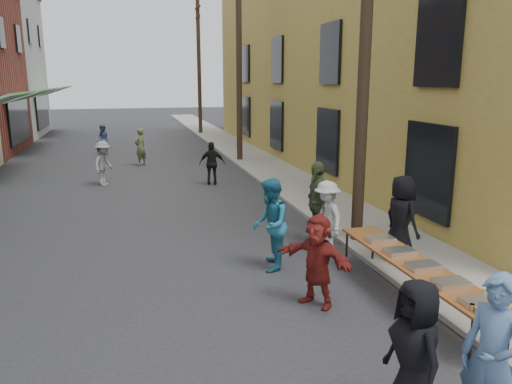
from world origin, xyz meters
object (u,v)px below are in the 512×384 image
utility_pole_near (366,39)px  utility_pole_mid (239,60)px  catering_tray_sausage (481,302)px  utility_pole_far (199,66)px  serving_table (412,264)px  server (401,219)px  guest_front_a (415,354)px  guest_front_c (270,225)px

utility_pole_near → utility_pole_mid: 12.00m
catering_tray_sausage → utility_pole_far: bearing=88.9°
serving_table → server: 1.86m
catering_tray_sausage → guest_front_a: 1.88m
utility_pole_near → guest_front_a: bearing=-110.4°
utility_pole_mid → guest_front_a: 18.30m
utility_pole_mid → guest_front_a: (-2.16, -17.80, -3.67)m
utility_pole_near → utility_pole_far: (0.00, 24.00, 0.00)m
guest_front_a → server: size_ratio=0.95×
utility_pole_far → guest_front_c: size_ratio=4.95×
utility_pole_mid → catering_tray_sausage: (-0.55, -16.81, -3.71)m
utility_pole_far → guest_front_a: 30.10m
serving_table → guest_front_a: 3.09m
utility_pole_far → utility_pole_mid: bearing=-90.0°
catering_tray_sausage → guest_front_c: (-1.81, 3.78, 0.12)m
utility_pole_near → guest_front_c: (-2.37, -1.03, -3.59)m
catering_tray_sausage → serving_table: bearing=90.0°
utility_pole_near → server: 3.84m
guest_front_a → guest_front_c: (-0.21, 4.76, 0.08)m
utility_pole_far → serving_table: utility_pole_far is taller
utility_pole_near → guest_front_a: utility_pole_near is taller
utility_pole_far → serving_table: size_ratio=2.25×
catering_tray_sausage → server: size_ratio=0.29×
catering_tray_sausage → guest_front_c: size_ratio=0.27×
utility_pole_mid → utility_pole_far: 12.00m
utility_pole_near → serving_table: (-0.55, -3.16, -3.79)m
utility_pole_mid → guest_front_c: (-2.37, -13.03, -3.59)m
catering_tray_sausage → guest_front_c: guest_front_c is taller
utility_pole_near → utility_pole_far: same height
guest_front_a → guest_front_c: size_ratio=0.91×
server → utility_pole_far: bearing=-9.1°
guest_front_c → server: bearing=98.0°
utility_pole_far → utility_pole_near: bearing=-90.0°
utility_pole_near → catering_tray_sausage: utility_pole_near is taller
utility_pole_near → guest_front_a: size_ratio=5.41×
utility_pole_near → utility_pole_far: size_ratio=1.00×
serving_table → guest_front_a: size_ratio=2.41×
serving_table → server: (0.77, 1.68, 0.26)m
utility_pole_near → catering_tray_sausage: (-0.55, -4.81, -3.71)m
guest_front_a → serving_table: bearing=146.5°
utility_pole_mid → catering_tray_sausage: bearing=-91.9°
guest_front_c → catering_tray_sausage: bearing=43.7°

